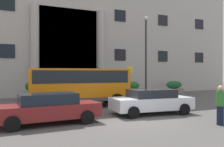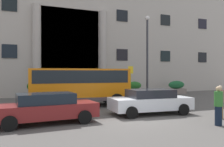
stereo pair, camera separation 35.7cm
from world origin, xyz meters
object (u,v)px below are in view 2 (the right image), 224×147
(pedestrian_woman_dark_dress, at_px, (218,106))
(hedge_planter_entrance_left, at_px, (38,90))
(pedestrian_child_trailing, at_px, (220,102))
(orange_minibus, at_px, (80,84))
(bus_stop_sign, at_px, (131,79))
(lamppost_plaza_centre, at_px, (147,50))
(hedge_planter_far_west, at_px, (134,89))
(hedge_planter_east, at_px, (176,87))
(parked_coupe_end, at_px, (46,108))
(parked_compact_extra, at_px, (150,101))

(pedestrian_woman_dark_dress, bearing_deg, hedge_planter_entrance_left, -24.33)
(pedestrian_child_trailing, bearing_deg, orange_minibus, -125.49)
(orange_minibus, distance_m, pedestrian_woman_dark_dress, 9.06)
(bus_stop_sign, xyz_separation_m, lamppost_plaza_centre, (2.01, 0.69, 2.54))
(hedge_planter_far_west, bearing_deg, bus_stop_sign, -122.22)
(orange_minibus, xyz_separation_m, hedge_planter_east, (12.24, 5.35, -0.87))
(parked_coupe_end, distance_m, pedestrian_woman_dark_dress, 7.64)
(hedge_planter_entrance_left, relative_size, pedestrian_woman_dark_dress, 1.13)
(pedestrian_woman_dark_dress, xyz_separation_m, lamppost_plaza_centre, (2.71, 10.41, 3.41))
(hedge_planter_far_west, xyz_separation_m, pedestrian_woman_dark_dress, (-2.95, -13.29, 0.18))
(parked_coupe_end, bearing_deg, orange_minibus, 56.13)
(bus_stop_sign, distance_m, pedestrian_woman_dark_dress, 9.78)
(parked_compact_extra, relative_size, pedestrian_woman_dark_dress, 2.68)
(hedge_planter_east, height_order, pedestrian_woman_dark_dress, pedestrian_woman_dark_dress)
(hedge_planter_far_west, height_order, pedestrian_woman_dark_dress, pedestrian_woman_dark_dress)
(pedestrian_woman_dark_dress, bearing_deg, lamppost_plaza_centre, -64.10)
(bus_stop_sign, distance_m, lamppost_plaza_centre, 3.31)
(hedge_planter_east, distance_m, pedestrian_child_trailing, 14.06)
(orange_minibus, height_order, lamppost_plaza_centre, lamppost_plaza_centre)
(hedge_planter_east, height_order, parked_compact_extra, hedge_planter_east)
(bus_stop_sign, relative_size, lamppost_plaza_centre, 0.39)
(orange_minibus, bearing_deg, lamppost_plaza_centre, 23.82)
(orange_minibus, height_order, pedestrian_child_trailing, orange_minibus)
(hedge_planter_far_west, distance_m, pedestrian_child_trailing, 12.24)
(hedge_planter_entrance_left, relative_size, lamppost_plaza_centre, 0.26)
(parked_compact_extra, distance_m, lamppost_plaza_centre, 8.60)
(orange_minibus, xyz_separation_m, lamppost_plaza_centre, (6.74, 2.33, 2.73))
(lamppost_plaza_centre, bearing_deg, hedge_planter_east, 28.77)
(bus_stop_sign, bearing_deg, orange_minibus, -160.95)
(hedge_planter_entrance_left, distance_m, parked_compact_extra, 10.89)
(hedge_planter_entrance_left, bearing_deg, bus_stop_sign, -27.16)
(hedge_planter_far_west, bearing_deg, hedge_planter_entrance_left, -179.92)
(orange_minibus, bearing_deg, hedge_planter_entrance_left, 117.87)
(hedge_planter_east, bearing_deg, lamppost_plaza_centre, -151.23)
(parked_coupe_end, bearing_deg, lamppost_plaza_centre, 33.48)
(hedge_planter_entrance_left, relative_size, parked_compact_extra, 0.42)
(bus_stop_sign, height_order, parked_compact_extra, bus_stop_sign)
(hedge_planter_entrance_left, height_order, pedestrian_woman_dark_dress, pedestrian_woman_dark_dress)
(orange_minibus, relative_size, hedge_planter_east, 3.19)
(hedge_planter_far_west, relative_size, pedestrian_woman_dark_dress, 0.94)
(hedge_planter_far_west, height_order, parked_compact_extra, hedge_planter_far_west)
(hedge_planter_entrance_left, bearing_deg, hedge_planter_far_west, 0.08)
(bus_stop_sign, xyz_separation_m, parked_coupe_end, (-7.57, -6.40, -1.02))
(hedge_planter_entrance_left, relative_size, parked_coupe_end, 0.42)
(bus_stop_sign, distance_m, hedge_planter_east, 8.45)
(pedestrian_woman_dark_dress, bearing_deg, hedge_planter_east, -80.96)
(pedestrian_woman_dark_dress, bearing_deg, parked_compact_extra, -31.21)
(orange_minibus, xyz_separation_m, pedestrian_child_trailing, (5.37, -6.92, -0.71))
(parked_compact_extra, height_order, pedestrian_child_trailing, pedestrian_child_trailing)
(parked_coupe_end, bearing_deg, pedestrian_woman_dark_dress, -28.78)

